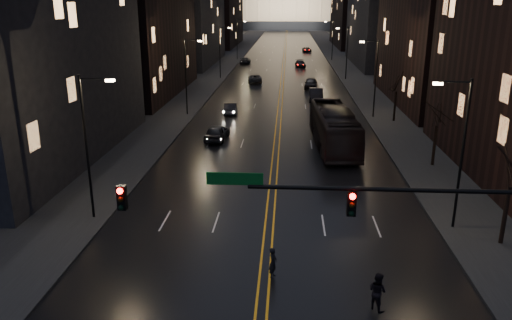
% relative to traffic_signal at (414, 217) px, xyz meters
% --- Properties ---
extents(road, '(20.00, 320.00, 0.02)m').
position_rel_traffic_signal_xyz_m(road, '(-5.91, 130.00, -5.09)').
color(road, black).
rests_on(road, ground).
extents(sidewalk_left, '(8.00, 320.00, 0.16)m').
position_rel_traffic_signal_xyz_m(sidewalk_left, '(-19.91, 130.00, -5.02)').
color(sidewalk_left, black).
rests_on(sidewalk_left, ground).
extents(sidewalk_right, '(8.00, 320.00, 0.16)m').
position_rel_traffic_signal_xyz_m(sidewalk_right, '(8.09, 130.00, -5.02)').
color(sidewalk_right, black).
rests_on(sidewalk_right, ground).
extents(center_line, '(0.62, 320.00, 0.01)m').
position_rel_traffic_signal_xyz_m(center_line, '(-5.91, 130.00, -5.08)').
color(center_line, orange).
rests_on(center_line, road).
extents(building_left_near, '(12.00, 28.00, 22.00)m').
position_rel_traffic_signal_xyz_m(building_left_near, '(-26.91, 22.00, 5.90)').
color(building_left_near, black).
rests_on(building_left_near, ground).
extents(building_left_far, '(12.00, 34.00, 20.00)m').
position_rel_traffic_signal_xyz_m(building_left_far, '(-26.91, 92.00, 4.90)').
color(building_left_far, black).
rests_on(building_left_far, ground).
extents(building_left_dist, '(12.00, 40.00, 24.00)m').
position_rel_traffic_signal_xyz_m(building_left_dist, '(-26.91, 140.00, 6.90)').
color(building_left_dist, black).
rests_on(building_left_dist, ground).
extents(building_right_mid, '(12.00, 34.00, 26.00)m').
position_rel_traffic_signal_xyz_m(building_right_mid, '(15.09, 92.00, 7.90)').
color(building_right_mid, black).
rests_on(building_right_mid, ground).
extents(building_right_dist, '(12.00, 40.00, 22.00)m').
position_rel_traffic_signal_xyz_m(building_right_dist, '(15.09, 140.00, 5.90)').
color(building_right_dist, black).
rests_on(building_right_dist, ground).
extents(traffic_signal, '(17.29, 0.45, 7.00)m').
position_rel_traffic_signal_xyz_m(traffic_signal, '(0.00, 0.00, 0.00)').
color(traffic_signal, black).
rests_on(traffic_signal, ground).
extents(streetlamp_right_near, '(2.13, 0.25, 9.00)m').
position_rel_traffic_signal_xyz_m(streetlamp_right_near, '(4.91, 10.00, -0.02)').
color(streetlamp_right_near, black).
rests_on(streetlamp_right_near, ground).
extents(streetlamp_left_near, '(2.13, 0.25, 9.00)m').
position_rel_traffic_signal_xyz_m(streetlamp_left_near, '(-16.72, 10.00, -0.02)').
color(streetlamp_left_near, black).
rests_on(streetlamp_left_near, ground).
extents(streetlamp_right_mid, '(2.13, 0.25, 9.00)m').
position_rel_traffic_signal_xyz_m(streetlamp_right_mid, '(4.91, 40.00, -0.02)').
color(streetlamp_right_mid, black).
rests_on(streetlamp_right_mid, ground).
extents(streetlamp_left_mid, '(2.13, 0.25, 9.00)m').
position_rel_traffic_signal_xyz_m(streetlamp_left_mid, '(-16.72, 40.00, -0.02)').
color(streetlamp_left_mid, black).
rests_on(streetlamp_left_mid, ground).
extents(streetlamp_right_far, '(2.13, 0.25, 9.00)m').
position_rel_traffic_signal_xyz_m(streetlamp_right_far, '(4.91, 70.00, -0.02)').
color(streetlamp_right_far, black).
rests_on(streetlamp_right_far, ground).
extents(streetlamp_left_far, '(2.13, 0.25, 9.00)m').
position_rel_traffic_signal_xyz_m(streetlamp_left_far, '(-16.72, 70.00, -0.02)').
color(streetlamp_left_far, black).
rests_on(streetlamp_left_far, ground).
extents(streetlamp_right_dist, '(2.13, 0.25, 9.00)m').
position_rel_traffic_signal_xyz_m(streetlamp_right_dist, '(4.91, 100.00, -0.02)').
color(streetlamp_right_dist, black).
rests_on(streetlamp_right_dist, ground).
extents(streetlamp_left_dist, '(2.13, 0.25, 9.00)m').
position_rel_traffic_signal_xyz_m(streetlamp_left_dist, '(-16.72, 100.00, -0.02)').
color(streetlamp_left_dist, black).
rests_on(streetlamp_left_dist, ground).
extents(tree_right_mid, '(2.40, 2.40, 6.65)m').
position_rel_traffic_signal_xyz_m(tree_right_mid, '(7.09, 22.00, -0.58)').
color(tree_right_mid, black).
rests_on(tree_right_mid, ground).
extents(tree_right_far, '(2.40, 2.40, 6.65)m').
position_rel_traffic_signal_xyz_m(tree_right_far, '(7.09, 38.00, -0.58)').
color(tree_right_far, black).
rests_on(tree_right_far, ground).
extents(bus, '(3.89, 13.50, 3.72)m').
position_rel_traffic_signal_xyz_m(bus, '(-0.62, 27.24, -3.25)').
color(bus, black).
rests_on(bus, ground).
extents(oncoming_car_a, '(2.23, 4.79, 1.59)m').
position_rel_traffic_signal_xyz_m(oncoming_car_a, '(-11.80, 29.04, -4.31)').
color(oncoming_car_a, black).
rests_on(oncoming_car_a, ground).
extents(oncoming_car_b, '(1.82, 4.39, 1.41)m').
position_rel_traffic_signal_xyz_m(oncoming_car_b, '(-11.80, 41.00, -4.40)').
color(oncoming_car_b, black).
rests_on(oncoming_car_b, ground).
extents(oncoming_car_c, '(2.61, 5.03, 1.36)m').
position_rel_traffic_signal_xyz_m(oncoming_car_c, '(-10.51, 66.08, -4.43)').
color(oncoming_car_c, black).
rests_on(oncoming_car_c, ground).
extents(oncoming_car_d, '(2.18, 5.14, 1.48)m').
position_rel_traffic_signal_xyz_m(oncoming_car_d, '(-14.41, 92.31, -4.36)').
color(oncoming_car_d, black).
rests_on(oncoming_car_d, ground).
extents(receding_car_a, '(1.91, 5.23, 1.71)m').
position_rel_traffic_signal_xyz_m(receding_car_a, '(-1.08, 50.04, -4.25)').
color(receding_car_a, black).
rests_on(receding_car_a, ground).
extents(receding_car_b, '(2.25, 4.92, 1.63)m').
position_rel_traffic_signal_xyz_m(receding_car_b, '(-1.36, 60.53, -4.29)').
color(receding_car_b, black).
rests_on(receding_car_b, ground).
extents(receding_car_c, '(2.32, 4.97, 1.40)m').
position_rel_traffic_signal_xyz_m(receding_car_c, '(-2.44, 87.07, -4.40)').
color(receding_car_c, black).
rests_on(receding_car_c, ground).
extents(receding_car_d, '(2.53, 4.73, 1.26)m').
position_rel_traffic_signal_xyz_m(receding_car_d, '(0.02, 120.31, -4.47)').
color(receding_car_d, black).
rests_on(receding_car_d, ground).
extents(pedestrian_a, '(0.52, 0.66, 1.58)m').
position_rel_traffic_signal_xyz_m(pedestrian_a, '(-5.50, 3.81, -4.31)').
color(pedestrian_a, black).
rests_on(pedestrian_a, ground).
extents(pedestrian_b, '(0.93, 0.96, 1.79)m').
position_rel_traffic_signal_xyz_m(pedestrian_b, '(-0.84, 1.43, -4.21)').
color(pedestrian_b, black).
rests_on(pedestrian_b, ground).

